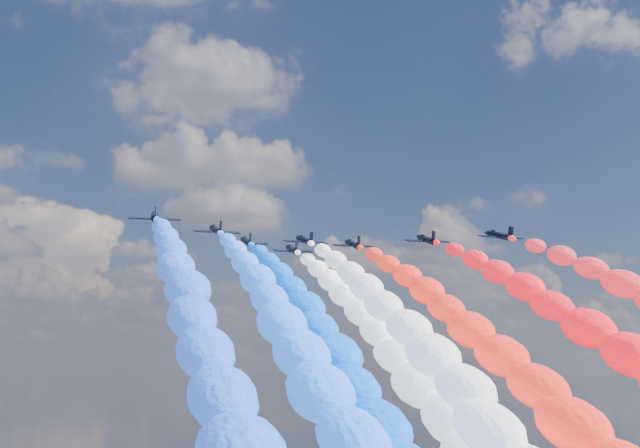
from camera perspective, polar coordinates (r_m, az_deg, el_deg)
name	(u,v)px	position (r m, az deg, el deg)	size (l,w,h in m)	color
jet_0	(155,217)	(127.96, -11.38, 0.48)	(7.79, 10.44, 2.30)	black
trail_0	(198,367)	(74.63, -8.46, -9.80)	(7.14, 102.01, 49.63)	blue
jet_1	(216,230)	(138.97, -7.21, -0.43)	(7.79, 10.44, 2.30)	black
trail_1	(291,367)	(86.50, -2.02, -9.86)	(7.14, 102.01, 49.63)	blue
jet_2	(247,242)	(151.49, -5.11, -1.23)	(7.79, 10.44, 2.30)	black
trail_2	(328,366)	(99.63, 0.55, -9.83)	(7.14, 102.01, 49.63)	blue
jet_3	(305,240)	(149.37, -1.06, -1.14)	(7.79, 10.44, 2.30)	black
trail_3	(419,366)	(98.75, 6.89, -9.77)	(7.14, 102.01, 49.63)	silver
jet_4	(292,250)	(161.54, -1.95, -1.78)	(7.79, 10.44, 2.30)	black
trail_4	(388,366)	(110.65, 4.71, -9.78)	(7.14, 102.01, 49.63)	white
jet_5	(353,244)	(154.33, 2.30, -1.41)	(7.79, 10.44, 2.30)	black
trail_5	(487,366)	(105.02, 11.49, -9.63)	(7.14, 102.01, 49.63)	red
jet_6	(426,240)	(149.56, 7.39, -1.08)	(7.79, 10.44, 2.30)	black
trail_6	(609,366)	(102.70, 19.40, -9.29)	(7.14, 102.01, 49.63)	red
jet_7	(500,236)	(147.05, 12.34, -0.79)	(7.79, 10.44, 2.30)	black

